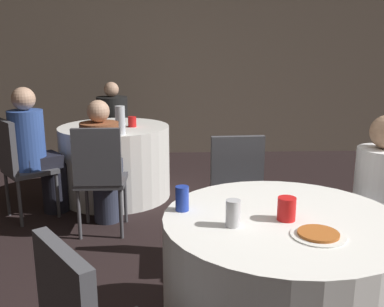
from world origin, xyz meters
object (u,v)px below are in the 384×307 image
(chair_far_southwest, at_px, (18,160))
(soda_can_blue, at_px, (182,198))
(person_white_shirt, at_px, (372,212))
(table_near, at_px, (280,289))
(pizza_plate_near, at_px, (318,234))
(person_blue_shirt, at_px, (37,153))
(person_black_shirt, at_px, (113,128))
(bottle_far, at_px, (120,120))
(chair_far_south, at_px, (99,171))
(person_floral_shirt, at_px, (103,165))
(chair_near_north, at_px, (240,190))
(chair_far_north, at_px, (113,128))
(table_far, at_px, (115,162))
(soda_can_silver, at_px, (233,213))

(chair_far_southwest, bearing_deg, soda_can_blue, 1.12)
(person_white_shirt, xyz_separation_m, soda_can_blue, (-1.13, -0.37, 0.23))
(table_near, relative_size, pizza_plate_near, 4.90)
(person_blue_shirt, bearing_deg, table_near, 3.99)
(chair_far_southwest, xyz_separation_m, person_black_shirt, (0.64, 1.41, 0.04))
(person_blue_shirt, xyz_separation_m, bottle_far, (0.76, 0.05, 0.29))
(chair_far_south, relative_size, person_floral_shirt, 0.82)
(table_near, bearing_deg, pizza_plate_near, -65.99)
(table_near, height_order, chair_near_north, chair_near_north)
(chair_far_north, bearing_deg, chair_near_north, 107.61)
(table_far, bearing_deg, bottle_far, -74.29)
(soda_can_blue, distance_m, bottle_far, 2.00)
(chair_far_south, height_order, soda_can_silver, chair_far_south)
(person_white_shirt, bearing_deg, chair_far_southwest, 25.41)
(chair_far_north, distance_m, pizza_plate_near, 3.91)
(person_floral_shirt, height_order, bottle_far, person_floral_shirt)
(person_floral_shirt, bearing_deg, chair_far_southwest, 164.66)
(chair_far_north, bearing_deg, soda_can_silver, 97.35)
(chair_far_north, relative_size, soda_can_blue, 7.59)
(soda_can_blue, bearing_deg, person_white_shirt, 18.12)
(table_far, bearing_deg, chair_near_north, -54.16)
(pizza_plate_near, height_order, bottle_far, bottle_far)
(chair_far_south, relative_size, bottle_far, 3.48)
(chair_far_south, distance_m, bottle_far, 0.63)
(person_floral_shirt, height_order, soda_can_silver, person_floral_shirt)
(chair_near_north, relative_size, person_floral_shirt, 0.82)
(table_far, relative_size, soda_can_silver, 9.23)
(soda_can_blue, bearing_deg, bottle_far, 105.60)
(chair_far_north, bearing_deg, soda_can_blue, 94.73)
(table_near, bearing_deg, soda_can_blue, 167.21)
(table_far, relative_size, person_black_shirt, 0.99)
(table_near, relative_size, table_far, 1.01)
(chair_far_southwest, xyz_separation_m, person_white_shirt, (2.57, -1.40, 0.02))
(person_blue_shirt, bearing_deg, bottle_far, 55.74)
(pizza_plate_near, bearing_deg, bottle_far, 116.26)
(chair_far_north, distance_m, soda_can_blue, 3.44)
(person_floral_shirt, bearing_deg, chair_far_south, -90.00)
(person_blue_shirt, relative_size, soda_can_silver, 9.84)
(chair_near_north, height_order, person_blue_shirt, person_blue_shirt)
(chair_far_southwest, distance_m, pizza_plate_near, 2.90)
(soda_can_silver, bearing_deg, person_black_shirt, 106.69)
(chair_far_south, relative_size, soda_can_silver, 7.59)
(chair_far_north, relative_size, person_floral_shirt, 0.82)
(person_black_shirt, bearing_deg, soda_can_blue, 94.96)
(person_white_shirt, bearing_deg, person_black_shirt, -1.58)
(person_blue_shirt, bearing_deg, chair_far_southwest, -90.00)
(chair_far_north, relative_size, person_black_shirt, 0.81)
(person_blue_shirt, xyz_separation_m, soda_can_blue, (1.30, -1.87, 0.21))
(chair_far_south, bearing_deg, soda_can_silver, -61.88)
(table_far, xyz_separation_m, person_black_shirt, (-0.13, 0.81, 0.22))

